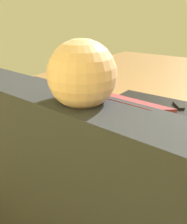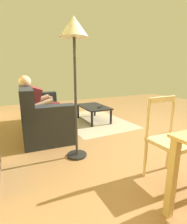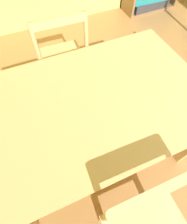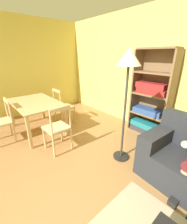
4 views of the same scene
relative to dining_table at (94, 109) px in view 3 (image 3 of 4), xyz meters
name	(u,v)px [view 3 (image 3 of 4)]	position (x,y,z in m)	size (l,w,h in m)	color
dining_table	(94,109)	(0.00, 0.00, 0.00)	(1.41, 0.92, 0.74)	tan
dining_chair_near_wall	(62,60)	(0.00, 0.73, -0.19)	(0.43, 0.43, 0.94)	tan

